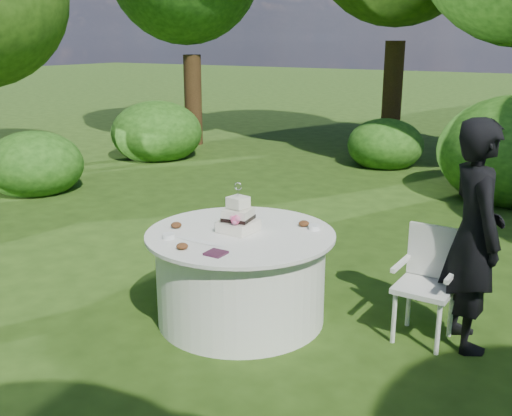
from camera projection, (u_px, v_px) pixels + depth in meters
The scene contains 9 objects.
ground at pixel (241, 318), 5.12m from camera, with size 80.00×80.00×0.00m, color #223B10.
napkins at pixel (216, 253), 4.40m from camera, with size 0.14×0.14×0.02m, color #431C32.
feather_plume at pixel (199, 241), 4.67m from camera, with size 0.48×0.07×0.01m, color white.
guest at pixel (474, 235), 4.47m from camera, with size 0.65×0.42×1.77m, color black.
table at pixel (241, 276), 5.01m from camera, with size 1.56×1.56×0.77m.
cake at pixel (238, 218), 4.89m from camera, with size 0.29×0.30×0.41m.
chair at pixel (429, 275), 4.68m from camera, with size 0.45×0.44×0.89m.
votives at pixel (241, 224), 5.05m from camera, with size 0.99×0.98×0.04m.
petal_cups at pixel (222, 231), 4.86m from camera, with size 0.99×1.08×0.05m.
Camera 1 is at (2.53, -3.92, 2.31)m, focal length 42.00 mm.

